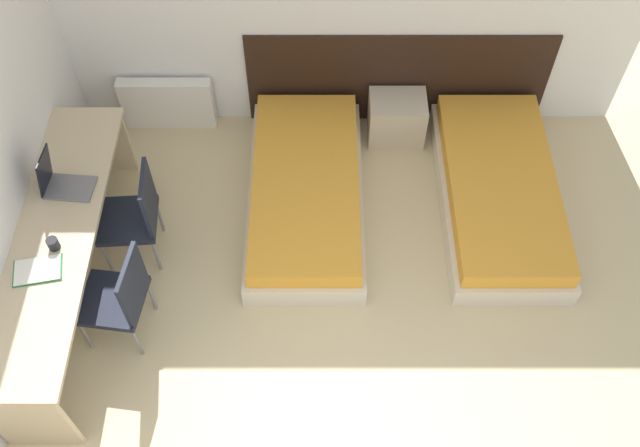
# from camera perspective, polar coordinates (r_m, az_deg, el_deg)

# --- Properties ---
(headboard_panel) EXTENTS (2.66, 0.03, 0.96)m
(headboard_panel) POSITION_cam_1_polar(r_m,az_deg,el_deg) (6.45, 6.06, 11.43)
(headboard_panel) COLOR black
(headboard_panel) RESTS_ON ground_plane
(bed_near_window) EXTENTS (0.95, 1.98, 0.36)m
(bed_near_window) POSITION_cam_1_polar(r_m,az_deg,el_deg) (5.95, -1.29, 2.56)
(bed_near_window) COLOR beige
(bed_near_window) RESTS_ON ground_plane
(bed_near_door) EXTENTS (0.95, 1.98, 0.36)m
(bed_near_door) POSITION_cam_1_polar(r_m,az_deg,el_deg) (6.13, 13.96, 2.53)
(bed_near_door) COLOR beige
(bed_near_door) RESTS_ON ground_plane
(nightstand) EXTENTS (0.50, 0.37, 0.43)m
(nightstand) POSITION_cam_1_polar(r_m,az_deg,el_deg) (6.48, 5.99, 8.41)
(nightstand) COLOR beige
(nightstand) RESTS_ON ground_plane
(radiator) EXTENTS (0.83, 0.12, 0.52)m
(radiator) POSITION_cam_1_polar(r_m,az_deg,el_deg) (6.65, -12.24, 9.32)
(radiator) COLOR silver
(radiator) RESTS_ON ground_plane
(desk) EXTENTS (0.57, 2.48, 0.74)m
(desk) POSITION_cam_1_polar(r_m,az_deg,el_deg) (5.45, -20.18, -1.71)
(desk) COLOR #C6B28E
(desk) RESTS_ON ground_plane
(chair_near_laptop) EXTENTS (0.47, 0.47, 0.92)m
(chair_near_laptop) POSITION_cam_1_polar(r_m,az_deg,el_deg) (5.59, -14.71, 0.71)
(chair_near_laptop) COLOR black
(chair_near_laptop) RESTS_ON ground_plane
(chair_near_notebook) EXTENTS (0.50, 0.50, 0.92)m
(chair_near_notebook) POSITION_cam_1_polar(r_m,az_deg,el_deg) (5.21, -15.86, -5.65)
(chair_near_notebook) COLOR black
(chair_near_notebook) RESTS_ON ground_plane
(laptop) EXTENTS (0.37, 0.27, 0.36)m
(laptop) POSITION_cam_1_polar(r_m,az_deg,el_deg) (5.52, -20.13, 3.08)
(laptop) COLOR slate
(laptop) RESTS_ON desk
(open_notebook) EXTENTS (0.36, 0.28, 0.02)m
(open_notebook) POSITION_cam_1_polar(r_m,az_deg,el_deg) (5.19, -21.78, -3.55)
(open_notebook) COLOR #236B3D
(open_notebook) RESTS_ON desk
(mug) EXTENTS (0.08, 0.08, 0.09)m
(mug) POSITION_cam_1_polar(r_m,az_deg,el_deg) (5.23, -20.69, -1.59)
(mug) COLOR black
(mug) RESTS_ON desk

